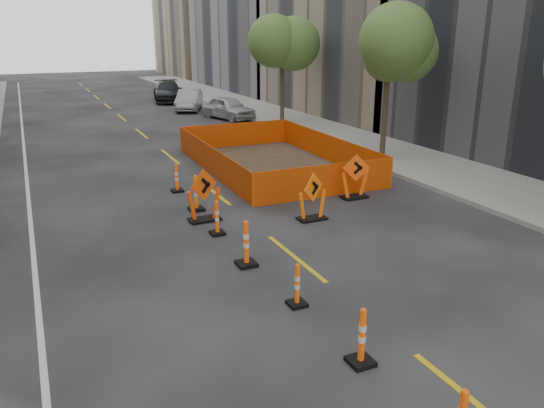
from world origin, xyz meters
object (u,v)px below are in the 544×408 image
channelizer_6 (196,193)px  parked_car_near (228,108)px  channelizer_4 (246,243)px  chevron_sign_left (204,195)px  channelizer_3 (297,285)px  channelizer_5 (217,218)px  parked_car_mid (189,100)px  chevron_sign_right (355,176)px  channelizer_2 (362,336)px  chevron_sign_center (312,197)px  parked_car_far (168,91)px  channelizer_7 (177,178)px

channelizer_6 → parked_car_near: size_ratio=0.28×
channelizer_4 → chevron_sign_left: bearing=88.7°
channelizer_3 → channelizer_6: bearing=90.6°
channelizer_5 → parked_car_mid: bearing=75.3°
channelizer_4 → chevron_sign_left: (0.07, 3.39, 0.21)m
chevron_sign_left → channelizer_6: bearing=64.3°
channelizer_4 → chevron_sign_right: size_ratio=0.77×
channelizer_4 → channelizer_2: bearing=-86.7°
channelizer_6 → chevron_sign_center: size_ratio=0.80×
parked_car_far → parked_car_mid: bearing=-78.1°
chevron_sign_left → chevron_sign_right: (5.17, 0.02, -0.04)m
channelizer_4 → chevron_sign_right: chevron_sign_right is taller
chevron_sign_left → channelizer_4: bearing=-113.6°
chevron_sign_center → parked_car_far: bearing=59.1°
channelizer_2 → parked_car_near: 25.96m
channelizer_6 → parked_car_near: (7.10, 16.24, 0.13)m
channelizer_3 → channelizer_5: bearing=92.0°
channelizer_4 → chevron_sign_right: 6.25m
channelizer_4 → parked_car_far: size_ratio=0.22×
channelizer_7 → chevron_sign_center: 5.26m
channelizer_5 → chevron_sign_right: (5.20, 1.21, 0.26)m
parked_car_mid → chevron_sign_left: bearing=-81.4°
chevron_sign_right → chevron_sign_left: bearing=-158.4°
chevron_sign_left → chevron_sign_center: chevron_sign_left is taller
channelizer_7 → parked_car_far: bearing=76.3°
channelizer_4 → chevron_sign_left: 3.39m
channelizer_3 → channelizer_6: channelizer_6 is taller
channelizer_3 → channelizer_5: size_ratio=0.95×
channelizer_7 → parked_car_mid: parked_car_mid is taller
channelizer_3 → chevron_sign_left: bearing=91.3°
channelizer_7 → parked_car_near: (7.10, 14.04, 0.20)m
channelizer_6 → parked_car_near: parked_car_near is taller
channelizer_3 → chevron_sign_center: chevron_sign_center is taller
channelizer_7 → chevron_sign_left: bearing=-90.9°
channelizer_7 → parked_car_far: (5.88, 24.11, 0.27)m
chevron_sign_center → parked_car_near: bearing=52.2°
chevron_sign_center → chevron_sign_right: bearing=3.9°
chevron_sign_left → parked_car_mid: size_ratio=0.37×
parked_car_far → channelizer_2: bearing=-88.6°
channelizer_3 → parked_car_far: parked_car_far is taller
channelizer_3 → channelizer_4: size_ratio=0.81×
channelizer_2 → parked_car_near: parked_car_near is taller
parked_car_near → parked_car_far: parked_car_far is taller
channelizer_3 → channelizer_4: channelizer_4 is taller
chevron_sign_right → parked_car_mid: 21.98m
channelizer_6 → chevron_sign_right: chevron_sign_right is taller
parked_car_near → channelizer_4: bearing=-125.5°
chevron_sign_right → channelizer_4: bearing=-125.6°
channelizer_2 → parked_car_mid: 30.33m
chevron_sign_left → channelizer_7: bearing=66.7°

